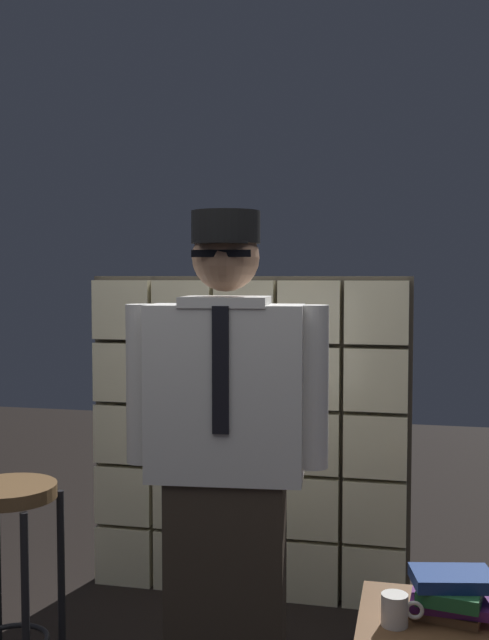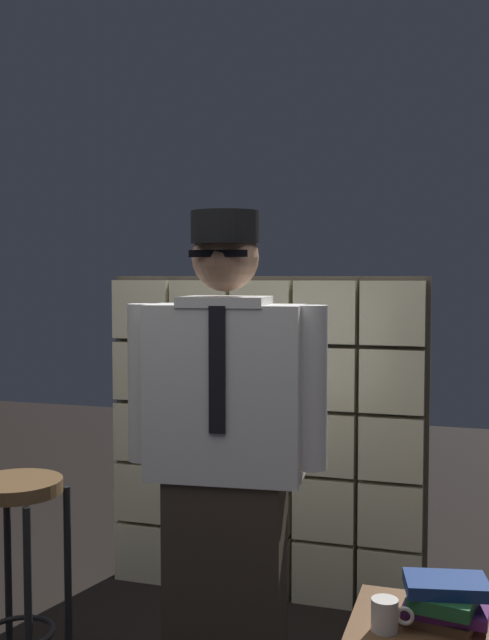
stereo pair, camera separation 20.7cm
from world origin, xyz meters
name	(u,v)px [view 1 (the left image)]	position (x,y,z in m)	size (l,w,h in m)	color
glass_block_wall	(245,439)	(0.00, 1.47, 0.77)	(1.59, 0.10, 1.59)	beige
standing_person	(226,458)	(0.16, 0.45, 0.93)	(0.72, 0.33, 1.79)	#382D23
bar_stool	(10,543)	(-0.61, 0.33, 0.61)	(0.34, 0.34, 0.82)	brown
book_stack	(450,595)	(0.92, 0.25, 0.60)	(0.28, 0.22, 0.14)	brown
coffee_mug	(396,610)	(0.76, 0.17, 0.58)	(0.13, 0.08, 0.09)	silver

